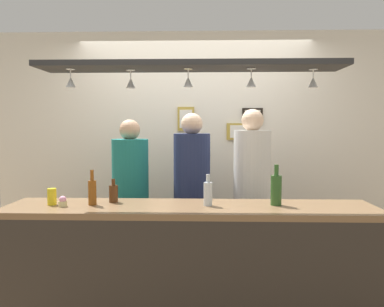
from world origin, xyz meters
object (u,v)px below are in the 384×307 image
(person_left_teal_shirt, at_px, (131,189))
(person_middle_navy_shirt, at_px, (192,185))
(picture_frame_lower_pair, at_px, (240,131))
(drink_can, at_px, (52,197))
(person_right_white_patterned_shirt, at_px, (252,183))
(bottle_champagne_green, at_px, (276,189))
(picture_frame_upper_small, at_px, (252,116))
(cupcake, at_px, (63,202))
(bottle_beer_brown_stubby, at_px, (113,193))
(picture_frame_crest, at_px, (186,119))
(bottle_beer_amber_tall, at_px, (92,191))
(bottle_soda_clear, at_px, (208,193))

(person_left_teal_shirt, relative_size, person_middle_navy_shirt, 0.97)
(person_middle_navy_shirt, distance_m, picture_frame_lower_pair, 0.95)
(person_left_teal_shirt, height_order, picture_frame_lower_pair, person_left_teal_shirt)
(person_middle_navy_shirt, height_order, drink_can, person_middle_navy_shirt)
(person_middle_navy_shirt, height_order, person_right_white_patterned_shirt, person_right_white_patterned_shirt)
(bottle_champagne_green, height_order, picture_frame_lower_pair, picture_frame_lower_pair)
(person_middle_navy_shirt, relative_size, picture_frame_upper_small, 7.72)
(cupcake, bearing_deg, bottle_beer_brown_stubby, 26.99)
(cupcake, bearing_deg, picture_frame_crest, 60.76)
(person_left_teal_shirt, relative_size, cupcake, 21.01)
(person_left_teal_shirt, bearing_deg, drink_can, -119.23)
(person_right_white_patterned_shirt, bearing_deg, person_left_teal_shirt, 180.00)
(bottle_beer_amber_tall, xyz_separation_m, bottle_soda_clear, (0.85, 0.01, -0.01))
(bottle_soda_clear, xyz_separation_m, picture_frame_crest, (-0.23, 1.39, 0.57))
(cupcake, xyz_separation_m, picture_frame_lower_pair, (1.41, 1.46, 0.49))
(person_right_white_patterned_shirt, distance_m, bottle_beer_brown_stubby, 1.31)
(picture_frame_lower_pair, bearing_deg, picture_frame_upper_small, 0.00)
(bottle_champagne_green, height_order, drink_can, bottle_champagne_green)
(bottle_beer_brown_stubby, xyz_separation_m, picture_frame_upper_small, (1.21, 1.30, 0.62))
(bottle_beer_brown_stubby, bearing_deg, person_middle_navy_shirt, 48.93)
(bottle_soda_clear, bearing_deg, bottle_champagne_green, 3.47)
(drink_can, relative_size, picture_frame_crest, 0.47)
(picture_frame_upper_small, bearing_deg, cupcake, -136.49)
(person_right_white_patterned_shirt, relative_size, bottle_beer_brown_stubby, 9.63)
(person_left_teal_shirt, height_order, bottle_beer_brown_stubby, person_left_teal_shirt)
(person_right_white_patterned_shirt, bearing_deg, picture_frame_crest, 135.39)
(person_right_white_patterned_shirt, relative_size, picture_frame_crest, 6.66)
(drink_can, bearing_deg, bottle_soda_clear, 0.62)
(person_right_white_patterned_shirt, bearing_deg, cupcake, -150.45)
(bottle_beer_brown_stubby, relative_size, picture_frame_crest, 0.69)
(person_middle_navy_shirt, distance_m, drink_can, 1.27)
(person_middle_navy_shirt, xyz_separation_m, bottle_soda_clear, (0.14, -0.76, 0.06))
(bottle_champagne_green, bearing_deg, drink_can, -178.51)
(bottle_beer_amber_tall, distance_m, cupcake, 0.22)
(picture_frame_crest, bearing_deg, person_middle_navy_shirt, -82.28)
(picture_frame_lower_pair, relative_size, picture_frame_crest, 1.15)
(person_left_teal_shirt, relative_size, picture_frame_upper_small, 7.45)
(picture_frame_crest, bearing_deg, drink_can, -123.27)
(person_middle_navy_shirt, height_order, picture_frame_upper_small, picture_frame_upper_small)
(person_left_teal_shirt, height_order, picture_frame_crest, picture_frame_crest)
(bottle_beer_amber_tall, height_order, drink_can, bottle_beer_amber_tall)
(bottle_champagne_green, height_order, cupcake, bottle_champagne_green)
(bottle_soda_clear, bearing_deg, cupcake, -176.12)
(person_middle_navy_shirt, relative_size, picture_frame_crest, 6.53)
(person_middle_navy_shirt, xyz_separation_m, picture_frame_upper_small, (0.64, 0.63, 0.66))
(bottle_beer_brown_stubby, height_order, bottle_beer_amber_tall, bottle_beer_amber_tall)
(bottle_soda_clear, bearing_deg, picture_frame_upper_small, 70.47)
(drink_can, relative_size, cupcake, 1.56)
(person_right_white_patterned_shirt, xyz_separation_m, picture_frame_lower_pair, (-0.05, 0.63, 0.47))
(person_right_white_patterned_shirt, xyz_separation_m, cupcake, (-1.46, -0.83, -0.02))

